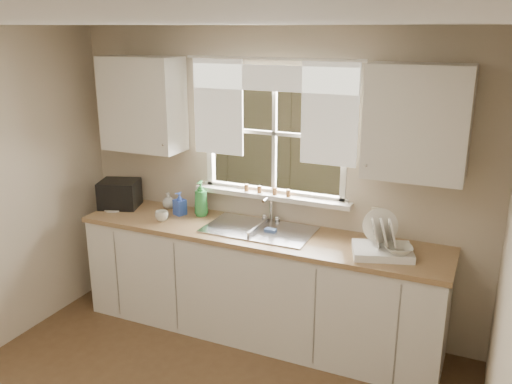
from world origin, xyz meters
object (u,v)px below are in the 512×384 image
at_px(dish_rack, 382,245).
at_px(cup, 162,216).
at_px(soap_bottle_a, 201,198).
at_px(black_appliance, 120,194).

bearing_deg(dish_rack, cup, -178.12).
height_order(soap_bottle_a, black_appliance, soap_bottle_a).
xyz_separation_m(dish_rack, cup, (-1.85, -0.06, -0.02)).
bearing_deg(black_appliance, cup, -35.72).
distance_m(soap_bottle_a, black_appliance, 0.80).
relative_size(dish_rack, cup, 4.47).
height_order(dish_rack, cup, dish_rack).
xyz_separation_m(soap_bottle_a, black_appliance, (-0.80, -0.10, -0.03)).
relative_size(soap_bottle_a, black_appliance, 0.93).
bearing_deg(black_appliance, soap_bottle_a, -12.53).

